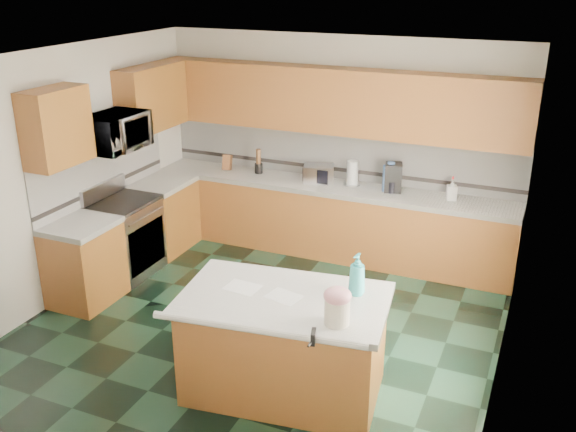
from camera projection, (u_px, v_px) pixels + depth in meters
The scene contains 52 objects.
floor at pixel (261, 327), 6.57m from camera, with size 4.60×4.60×0.00m, color black.
ceiling at pixel (256, 59), 5.59m from camera, with size 4.60×4.60×0.00m, color white.
wall_back at pixel (339, 145), 8.06m from camera, with size 4.60×0.04×2.70m, color silver.
wall_front at pixel (102, 319), 4.10m from camera, with size 4.60×0.04×2.70m, color silver.
wall_left at pixel (66, 174), 6.93m from camera, with size 0.04×4.60×2.70m, color silver.
wall_right at pixel (515, 243), 5.23m from camera, with size 0.04×4.60×2.70m, color silver.
back_base_cab at pixel (328, 221), 8.13m from camera, with size 4.60×0.60×0.86m, color brown.
back_countertop at pixel (329, 187), 7.96m from camera, with size 4.60×0.64×0.06m, color white.
back_upper_cab at pixel (335, 101), 7.69m from camera, with size 4.60×0.33×0.78m, color brown.
back_backsplash at pixel (338, 154), 8.08m from camera, with size 4.60×0.02×0.63m, color silver.
back_accent_band at pixel (337, 169), 8.14m from camera, with size 4.60×0.01×0.05m, color black.
left_base_cab_rear at pixel (164, 217), 8.25m from camera, with size 0.60×0.82×0.86m, color brown.
left_counter_rear at pixel (161, 183), 8.09m from camera, with size 0.64×0.82×0.06m, color white.
left_base_cab_front at pixel (85, 265), 6.95m from camera, with size 0.60×0.72×0.86m, color brown.
left_counter_front at pixel (79, 226), 6.78m from camera, with size 0.64×0.72×0.06m, color white.
left_backsplash at pixel (102, 171), 7.43m from camera, with size 0.02×2.30×0.63m, color silver.
left_accent_band at pixel (104, 187), 7.50m from camera, with size 0.01×2.30×0.05m, color black.
left_upper_cab_rear at pixel (152, 98), 7.87m from camera, with size 0.33×1.09×0.78m, color brown.
left_upper_cab_front at pixel (56, 127), 6.44m from camera, with size 0.33×0.72×0.78m, color brown.
range_body at pixel (126, 239), 7.57m from camera, with size 0.60×0.76×0.88m, color #B7B7BC.
range_oven_door at pixel (147, 246), 7.48m from camera, with size 0.02×0.68×0.55m, color black.
range_cooktop at pixel (122, 202), 7.41m from camera, with size 0.62×0.78×0.04m, color black.
range_handle at pixel (146, 216), 7.33m from camera, with size 0.02×0.02×0.66m, color #B7B7BC.
range_backguard at pixel (103, 190), 7.46m from camera, with size 0.06×0.76×0.18m, color #B7B7BC.
microwave at pixel (115, 132), 7.10m from camera, with size 0.73×0.50×0.41m, color #B7B7BC.
island_base at pixel (284, 348), 5.45m from camera, with size 1.60×0.92×0.86m, color brown.
island_top at pixel (284, 300), 5.28m from camera, with size 1.70×1.02×0.06m, color white.
island_bullnose at pixel (257, 330), 4.84m from camera, with size 0.06×0.06×1.70m, color white.
treat_jar at pixel (337, 311), 4.84m from camera, with size 0.19×0.19×0.20m, color white.
treat_jar_lid at pixel (338, 296), 4.79m from camera, with size 0.21×0.21×0.13m, color pink.
treat_jar_knob at pixel (338, 290), 4.77m from camera, with size 0.02×0.02×0.07m, color tan.
treat_jar_knob_end_l at pixel (333, 289), 4.79m from camera, with size 0.04×0.04×0.04m, color tan.
treat_jar_knob_end_r at pixel (342, 291), 4.76m from camera, with size 0.04×0.04×0.04m, color tan.
soap_bottle_island at pixel (357, 274), 5.24m from camera, with size 0.14×0.14×0.36m, color teal.
paper_sheet_a at pixel (284, 297), 5.27m from camera, with size 0.28×0.21×0.00m, color white.
paper_sheet_b at pixel (242, 287), 5.42m from camera, with size 0.29×0.21×0.00m, color white.
clamp_body at pixel (313, 337), 4.68m from camera, with size 0.03×0.11×0.10m, color black.
clamp_handle at pixel (310, 344), 4.63m from camera, with size 0.02×0.02×0.08m, color black.
knife_block at pixel (227, 162), 8.49m from camera, with size 0.11×0.09×0.20m, color #472814.
utensil_crock at pixel (259, 168), 8.36m from camera, with size 0.10×0.10×0.13m, color black.
utensil_bundle at pixel (258, 156), 8.30m from camera, with size 0.06×0.06×0.19m, color #472814.
toaster_oven at pixel (319, 174), 8.01m from camera, with size 0.37×0.25×0.21m, color #B7B7BC.
toaster_oven_door at pixel (315, 176), 7.91m from camera, with size 0.33×0.01×0.17m, color black.
paper_towel at pixel (352, 173), 7.88m from camera, with size 0.14×0.14×0.31m, color white.
paper_towel_base at pixel (352, 184), 7.93m from camera, with size 0.21×0.21×0.01m, color #B7B7BC.
water_jug at pixel (390, 179), 7.66m from camera, with size 0.19×0.19×0.31m, color #5281CC.
water_jug_neck at pixel (391, 164), 7.60m from camera, with size 0.09×0.09×0.04m, color #5281CC.
coffee_maker at pixel (393, 177), 7.67m from camera, with size 0.20×0.22×0.34m, color black.
coffee_carafe at pixel (392, 186), 7.66m from camera, with size 0.14×0.14×0.14m, color black.
soap_bottle_back at pixel (452, 189), 7.40m from camera, with size 0.11×0.11×0.25m, color white.
soap_back_cap at pixel (453, 178), 7.35m from camera, with size 0.02×0.02×0.03m, color red.
window_light_proxy at pixel (511, 234), 5.01m from camera, with size 0.02×1.40×1.10m, color white.
Camera 1 is at (2.50, -5.13, 3.47)m, focal length 40.00 mm.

